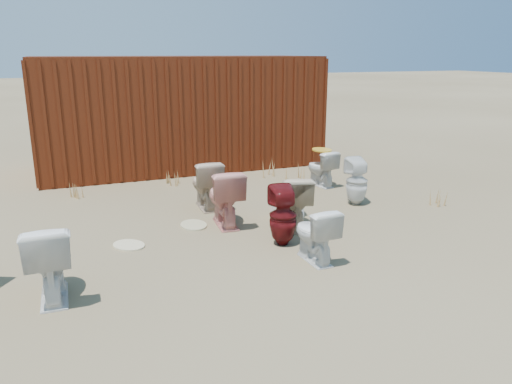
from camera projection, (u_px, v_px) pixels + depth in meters
name	position (u px, v px, depth m)	size (l,w,h in m)	color
ground	(272.00, 242.00, 6.76)	(100.00, 100.00, 0.00)	brown
shipping_container	(180.00, 112.00, 11.08)	(6.00, 2.40, 2.40)	#481A0C
toilet_front_a	(49.00, 260.00, 5.12)	(0.47, 0.82, 0.84)	white
toilet_front_pink	(225.00, 197.00, 7.33)	(0.48, 0.84, 0.85)	#DD8A80
toilet_front_c	(315.00, 234.00, 6.07)	(0.39, 0.68, 0.70)	white
toilet_front_maroon	(283.00, 216.00, 6.57)	(0.36, 0.37, 0.81)	#560E10
toilet_back_beige_left	(206.00, 184.00, 8.15)	(0.45, 0.79, 0.81)	#C1A98D
toilet_back_beige_right	(295.00, 201.00, 7.23)	(0.44, 0.78, 0.79)	#C2AE8E
toilet_back_yellowlid	(321.00, 168.00, 9.52)	(0.38, 0.67, 0.69)	silver
toilet_back_e	(357.00, 181.00, 8.33)	(0.36, 0.37, 0.80)	silver
yellow_lid	(322.00, 150.00, 9.43)	(0.35, 0.44, 0.03)	gold
loose_tank	(287.00, 205.00, 7.79)	(0.50, 0.20, 0.35)	white
loose_lid_near	(194.00, 225.00, 7.39)	(0.38, 0.49, 0.02)	#BAB387
loose_lid_far	(129.00, 245.00, 6.61)	(0.36, 0.47, 0.02)	beige
weed_clump_a	(80.00, 190.00, 8.81)	(0.36, 0.36, 0.28)	#A37B41
weed_clump_b	(232.00, 183.00, 9.25)	(0.32, 0.32, 0.29)	#A37B41
weed_clump_c	(293.00, 172.00, 10.07)	(0.36, 0.36, 0.31)	#A37B41
weed_clump_d	(171.00, 178.00, 9.63)	(0.30, 0.30, 0.26)	#A37B41
weed_clump_e	(268.00, 168.00, 10.35)	(0.34, 0.34, 0.32)	#A37B41
weed_clump_f	(439.00, 197.00, 8.35)	(0.28, 0.28, 0.27)	#A37B41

